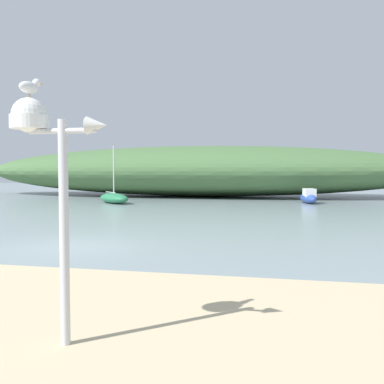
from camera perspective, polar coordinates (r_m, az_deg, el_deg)
ground_plane at (r=14.32m, az=-15.93°, el=-6.92°), size 120.00×120.00×0.00m
distant_hill at (r=40.64m, az=0.83°, el=2.75°), size 42.24×12.02×4.62m
mast_structure at (r=5.82m, az=-18.96°, el=5.96°), size 1.28×0.48×3.13m
seagull_on_radar at (r=6.01m, az=-20.41°, el=12.81°), size 0.22×0.36×0.25m
motorboat_mid_channel at (r=32.68m, az=14.97°, el=-0.66°), size 1.54×3.14×1.08m
sailboat_west_reach at (r=32.12m, az=-10.17°, el=-0.77°), size 3.72×3.70×4.17m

